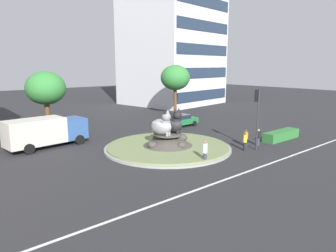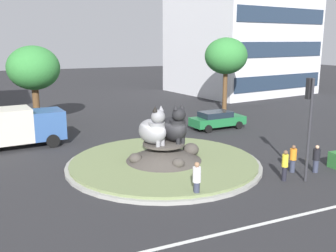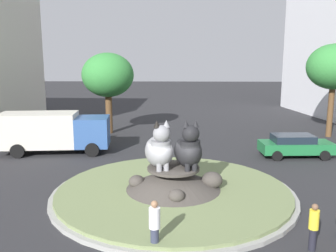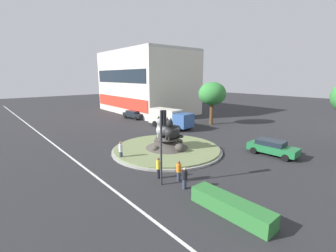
# 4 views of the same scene
# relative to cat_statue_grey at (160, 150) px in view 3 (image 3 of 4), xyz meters

# --- Properties ---
(ground_plane) EXTENTS (160.00, 160.00, 0.00)m
(ground_plane) POSITION_rel_cat_statue_grey_xyz_m (0.64, 0.01, -2.19)
(ground_plane) COLOR #28282B
(roundabout_island) EXTENTS (11.27, 11.27, 1.36)m
(roundabout_island) POSITION_rel_cat_statue_grey_xyz_m (0.65, 0.01, -1.78)
(roundabout_island) COLOR gray
(roundabout_island) RESTS_ON ground
(cat_statue_grey) EXTENTS (1.77, 2.40, 2.27)m
(cat_statue_grey) POSITION_rel_cat_statue_grey_xyz_m (0.00, 0.00, 0.00)
(cat_statue_grey) COLOR gray
(cat_statue_grey) RESTS_ON roundabout_island
(cat_statue_black) EXTENTS (1.57, 2.36, 2.28)m
(cat_statue_black) POSITION_rel_cat_statue_grey_xyz_m (1.34, 0.04, 0.00)
(cat_statue_black) COLOR black
(cat_statue_black) RESTS_ON roundabout_island
(broadleaf_tree_behind_island) EXTENTS (4.28, 4.28, 6.71)m
(broadleaf_tree_behind_island) POSITION_rel_cat_statue_grey_xyz_m (-4.95, 14.08, 2.66)
(broadleaf_tree_behind_island) COLOR brown
(broadleaf_tree_behind_island) RESTS_ON ground
(second_tree_near_tower) EXTENTS (4.20, 4.20, 7.39)m
(second_tree_near_tower) POSITION_rel_cat_statue_grey_xyz_m (13.07, 13.09, 3.37)
(second_tree_near_tower) COLOR brown
(second_tree_near_tower) RESTS_ON ground
(pedestrian_white_shirt) EXTENTS (0.38, 0.38, 1.77)m
(pedestrian_white_shirt) POSITION_rel_cat_statue_grey_xyz_m (0.08, -5.03, -1.26)
(pedestrian_white_shirt) COLOR #33384C
(pedestrian_white_shirt) RESTS_ON ground
(pedestrian_yellow_shirt) EXTENTS (0.32, 0.32, 1.64)m
(pedestrian_yellow_shirt) POSITION_rel_cat_statue_grey_xyz_m (5.34, -4.84, -1.32)
(pedestrian_yellow_shirt) COLOR black
(pedestrian_yellow_shirt) RESTS_ON ground
(sedan_on_far_lane) EXTENTS (4.64, 2.22, 1.46)m
(sedan_on_far_lane) POSITION_rel_cat_statue_grey_xyz_m (8.40, 6.85, -1.41)
(sedan_on_far_lane) COLOR #1E6B38
(sedan_on_far_lane) RESTS_ON ground
(delivery_box_truck) EXTENTS (7.32, 3.21, 2.71)m
(delivery_box_truck) POSITION_rel_cat_statue_grey_xyz_m (-7.47, 7.52, -0.68)
(delivery_box_truck) COLOR #335693
(delivery_box_truck) RESTS_ON ground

